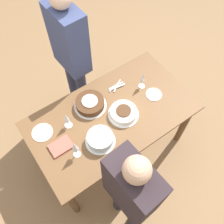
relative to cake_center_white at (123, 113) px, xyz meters
name	(u,v)px	position (x,y,z in m)	size (l,w,h in m)	color
ground_plane	(112,147)	(0.09, -0.06, -0.80)	(12.00, 12.00, 0.00)	#8E6B47
dining_table	(112,121)	(0.09, -0.06, -0.15)	(1.58, 0.89, 0.77)	brown
cake_center_white	(123,113)	(0.00, 0.00, 0.00)	(0.29, 0.29, 0.08)	white
cake_front_chocolate	(90,103)	(0.20, -0.26, 0.01)	(0.31, 0.31, 0.09)	white
cake_back_decorated	(100,139)	(0.33, 0.10, 0.01)	(0.27, 0.27, 0.10)	white
wine_glass_near	(66,118)	(0.48, -0.20, 0.10)	(0.07, 0.07, 0.20)	silver
wine_glass_far	(75,147)	(0.56, 0.09, 0.13)	(0.07, 0.07, 0.24)	silver
wine_glass_extra	(143,78)	(-0.35, -0.16, 0.10)	(0.07, 0.07, 0.20)	silver
dessert_plate_left	(154,94)	(-0.38, -0.01, -0.03)	(0.16, 0.16, 0.01)	beige
dessert_plate_right	(42,132)	(0.71, -0.27, -0.03)	(0.19, 0.19, 0.01)	beige
fork_pile	(116,86)	(-0.14, -0.30, -0.03)	(0.19, 0.10, 0.01)	silver
napkin_stack	(61,146)	(0.64, -0.05, -0.02)	(0.20, 0.14, 0.02)	#B75B4C
person_cutting	(71,50)	(0.08, -0.78, 0.21)	(0.24, 0.41, 1.67)	#2D334C
person_watching	(131,193)	(0.41, 0.64, 0.12)	(0.25, 0.41, 1.54)	#232328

